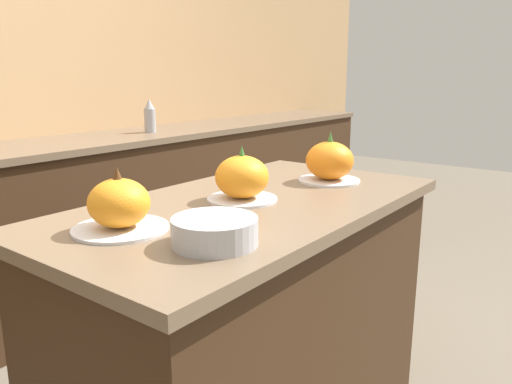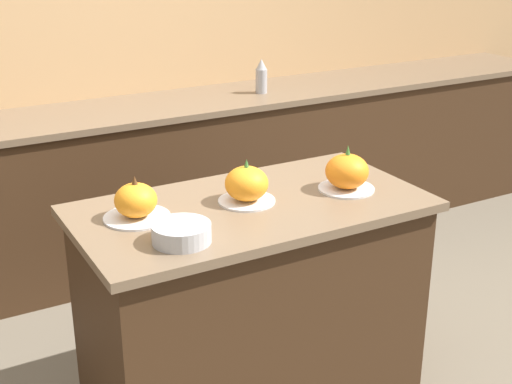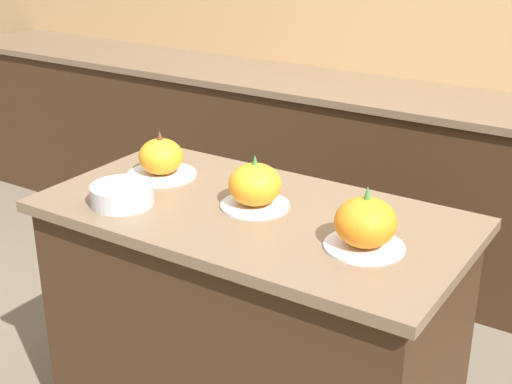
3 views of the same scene
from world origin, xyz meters
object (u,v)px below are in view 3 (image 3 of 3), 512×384
Objects in this scene: pumpkin_cake_left at (161,159)px; pumpkin_cake_center at (255,186)px; mixing_bowl at (122,195)px; pumpkin_cake_right at (365,224)px.

pumpkin_cake_center reaches higher than pumpkin_cake_left.
pumpkin_cake_left is 1.21× the size of mixing_bowl.
pumpkin_cake_right is at bearing -10.73° from pumpkin_cake_center.
pumpkin_cake_right reaches higher than pumpkin_cake_left.
mixing_bowl is (-0.35, -0.21, -0.03)m from pumpkin_cake_center.
pumpkin_cake_right is 1.12× the size of mixing_bowl.
pumpkin_cake_right is at bearing 9.84° from mixing_bowl.
pumpkin_cake_left is 0.82m from pumpkin_cake_right.
pumpkin_cake_left is 1.11× the size of pumpkin_cake_center.
pumpkin_cake_left is 0.27m from mixing_bowl.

